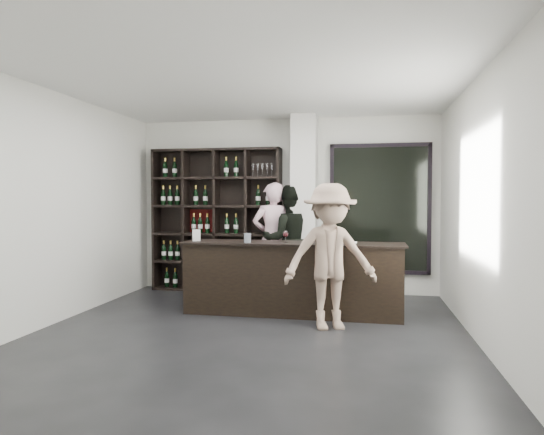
% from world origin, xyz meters
% --- Properties ---
extents(floor, '(5.00, 5.50, 0.01)m').
position_xyz_m(floor, '(0.00, 0.00, -0.01)').
color(floor, black).
rests_on(floor, ground).
extents(wine_shelf, '(2.20, 0.35, 2.40)m').
position_xyz_m(wine_shelf, '(-1.15, 2.57, 1.20)').
color(wine_shelf, black).
rests_on(wine_shelf, floor).
extents(structural_column, '(0.40, 0.40, 2.90)m').
position_xyz_m(structural_column, '(0.35, 2.47, 1.45)').
color(structural_column, silver).
rests_on(structural_column, floor).
extents(glass_panel, '(1.60, 0.08, 2.10)m').
position_xyz_m(glass_panel, '(1.55, 2.69, 1.40)').
color(glass_panel, black).
rests_on(glass_panel, floor).
extents(tasting_counter, '(2.97, 0.62, 0.98)m').
position_xyz_m(tasting_counter, '(0.35, 1.10, 0.49)').
color(tasting_counter, black).
rests_on(tasting_counter, floor).
extents(taster_pink, '(0.77, 0.64, 1.82)m').
position_xyz_m(taster_pink, '(-0.15, 2.40, 0.91)').
color(taster_pink, '#EFBFCA').
rests_on(taster_pink, floor).
extents(taster_black, '(1.01, 0.88, 1.78)m').
position_xyz_m(taster_black, '(0.11, 2.40, 0.89)').
color(taster_black, black).
rests_on(taster_black, floor).
extents(customer, '(1.27, 0.97, 1.74)m').
position_xyz_m(customer, '(0.90, 0.49, 0.87)').
color(customer, gray).
rests_on(customer, floor).
extents(wine_glass, '(0.09, 0.09, 0.18)m').
position_xyz_m(wine_glass, '(0.27, 1.06, 1.06)').
color(wine_glass, white).
rests_on(wine_glass, tasting_counter).
extents(spit_cup, '(0.12, 0.12, 0.13)m').
position_xyz_m(spit_cup, '(-0.23, 0.96, 1.04)').
color(spit_cup, silver).
rests_on(spit_cup, tasting_counter).
extents(napkin_stack, '(0.16, 0.16, 0.02)m').
position_xyz_m(napkin_stack, '(1.13, 1.09, 0.99)').
color(napkin_stack, white).
rests_on(napkin_stack, tasting_counter).
extents(card_stand, '(0.12, 0.09, 0.16)m').
position_xyz_m(card_stand, '(-0.98, 1.06, 1.06)').
color(card_stand, white).
rests_on(card_stand, tasting_counter).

